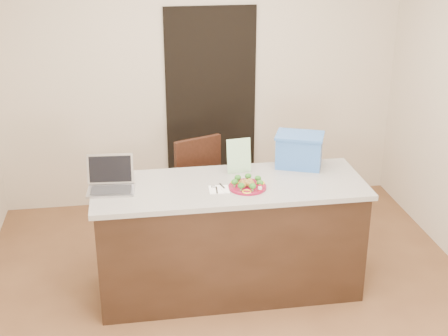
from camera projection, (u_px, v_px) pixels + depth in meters
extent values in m
plane|color=brown|center=(234.00, 305.00, 4.82)|extent=(4.00, 4.00, 0.00)
plane|color=beige|center=(200.00, 73.00, 6.13)|extent=(4.00, 0.00, 4.00)
plane|color=beige|center=(323.00, 311.00, 2.48)|extent=(4.00, 0.00, 4.00)
cube|color=black|center=(211.00, 107.00, 6.26)|extent=(0.90, 0.02, 2.00)
cube|color=black|center=(229.00, 240.00, 4.88)|extent=(2.00, 0.70, 0.88)
cube|color=beige|center=(229.00, 186.00, 4.70)|extent=(2.06, 0.76, 0.04)
cylinder|color=maroon|center=(247.00, 187.00, 4.62)|extent=(0.28, 0.28, 0.02)
torus|color=maroon|center=(247.00, 186.00, 4.62)|extent=(0.28, 0.28, 0.01)
sphere|color=olive|center=(247.00, 183.00, 4.61)|extent=(0.04, 0.04, 0.04)
sphere|color=olive|center=(250.00, 185.00, 4.58)|extent=(0.04, 0.04, 0.04)
sphere|color=olive|center=(252.00, 184.00, 4.60)|extent=(0.04, 0.04, 0.04)
sphere|color=olive|center=(252.00, 183.00, 4.62)|extent=(0.04, 0.04, 0.04)
sphere|color=olive|center=(249.00, 182.00, 4.64)|extent=(0.04, 0.04, 0.04)
sphere|color=olive|center=(246.00, 181.00, 4.64)|extent=(0.04, 0.04, 0.04)
sphere|color=olive|center=(243.00, 182.00, 4.63)|extent=(0.04, 0.04, 0.04)
sphere|color=olive|center=(242.00, 184.00, 4.61)|extent=(0.04, 0.04, 0.04)
sphere|color=olive|center=(244.00, 185.00, 4.59)|extent=(0.04, 0.04, 0.04)
ellipsoid|color=#1C5416|center=(238.00, 178.00, 4.67)|extent=(0.05, 0.05, 0.04)
ellipsoid|color=#1C5416|center=(235.00, 182.00, 4.59)|extent=(0.05, 0.05, 0.04)
ellipsoid|color=#1C5416|center=(241.00, 186.00, 4.53)|extent=(0.05, 0.05, 0.04)
ellipsoid|color=#1C5416|center=(253.00, 186.00, 4.52)|extent=(0.05, 0.05, 0.04)
ellipsoid|color=#1C5416|center=(260.00, 183.00, 4.58)|extent=(0.05, 0.05, 0.04)
ellipsoid|color=#1C5416|center=(258.00, 178.00, 4.65)|extent=(0.05, 0.05, 0.04)
ellipsoid|color=#1C5416|center=(248.00, 176.00, 4.69)|extent=(0.05, 0.05, 0.04)
torus|color=yellow|center=(235.00, 182.00, 4.67)|extent=(0.07, 0.07, 0.01)
torus|color=yellow|center=(247.00, 192.00, 4.52)|extent=(0.07, 0.07, 0.01)
torus|color=yellow|center=(260.00, 183.00, 4.66)|extent=(0.07, 0.07, 0.01)
cube|color=white|center=(219.00, 189.00, 4.59)|extent=(0.15, 0.15, 0.01)
cube|color=silver|center=(217.00, 190.00, 4.57)|extent=(0.02, 0.12, 0.00)
cube|color=silver|center=(215.00, 186.00, 4.63)|extent=(0.03, 0.05, 0.00)
cube|color=white|center=(224.00, 191.00, 4.56)|extent=(0.03, 0.08, 0.01)
cube|color=silver|center=(222.00, 186.00, 4.64)|extent=(0.04, 0.10, 0.00)
cylinder|color=silver|center=(260.00, 190.00, 4.54)|extent=(0.03, 0.03, 0.05)
cylinder|color=silver|center=(260.00, 186.00, 4.53)|extent=(0.02, 0.02, 0.01)
cylinder|color=#B31324|center=(260.00, 185.00, 4.53)|extent=(0.02, 0.02, 0.01)
cylinder|color=#B31324|center=(260.00, 190.00, 4.54)|extent=(0.03, 0.03, 0.02)
cube|color=#A7A6AB|center=(111.00, 190.00, 4.57)|extent=(0.36, 0.26, 0.02)
cube|color=#A7A6AB|center=(110.00, 169.00, 4.63)|extent=(0.35, 0.09, 0.23)
cube|color=black|center=(110.00, 169.00, 4.63)|extent=(0.31, 0.07, 0.19)
cube|color=#272729|center=(111.00, 190.00, 4.56)|extent=(0.30, 0.19, 0.00)
cube|color=white|center=(239.00, 156.00, 4.86)|extent=(0.20, 0.07, 0.27)
cube|color=#3061B0|center=(299.00, 151.00, 4.98)|extent=(0.42, 0.36, 0.25)
cube|color=#3061B0|center=(300.00, 136.00, 4.93)|extent=(0.45, 0.39, 0.02)
cube|color=#361910|center=(201.00, 203.00, 5.42)|extent=(0.57, 0.57, 0.04)
cube|color=#361910|center=(198.00, 165.00, 5.50)|extent=(0.43, 0.20, 0.51)
cylinder|color=#361910|center=(182.00, 239.00, 5.31)|extent=(0.04, 0.04, 0.47)
cylinder|color=#361910|center=(226.00, 236.00, 5.37)|extent=(0.04, 0.04, 0.47)
cylinder|color=#361910|center=(178.00, 219.00, 5.66)|extent=(0.04, 0.04, 0.47)
cylinder|color=#361910|center=(220.00, 216.00, 5.71)|extent=(0.04, 0.04, 0.47)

